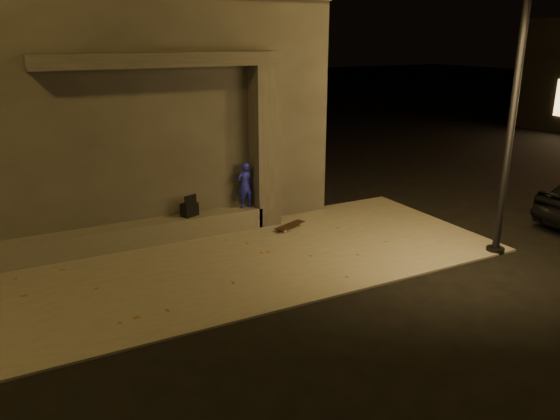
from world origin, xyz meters
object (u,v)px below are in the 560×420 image
backpack (189,208)px  street_lamp_0 (522,42)px  column (264,147)px  skateboarder (245,185)px  skateboard (290,225)px

backpack → street_lamp_0: bearing=-57.8°
column → skateboarder: (-0.50, 0.00, -0.83)m
column → skateboard: 1.87m
column → street_lamp_0: 5.56m
skateboarder → skateboard: 1.37m
backpack → street_lamp_0: size_ratio=0.07×
column → backpack: column is taller
skateboarder → backpack: size_ratio=2.15×
column → street_lamp_0: size_ratio=0.50×
street_lamp_0 → skateboarder: bearing=135.7°
column → street_lamp_0: (3.38, -3.78, 2.27)m
backpack → street_lamp_0: street_lamp_0 is taller
skateboarder → street_lamp_0: size_ratio=0.14×
column → skateboard: bearing=-64.8°
backpack → skateboard: size_ratio=0.57×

